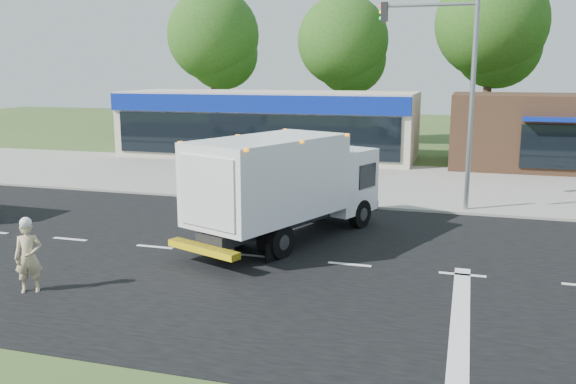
# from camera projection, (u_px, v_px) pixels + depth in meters

# --- Properties ---
(ground) EXTENTS (120.00, 120.00, 0.00)m
(ground) POSITION_uv_depth(u_px,v_px,m) (350.00, 265.00, 16.80)
(ground) COLOR #385123
(ground) RESTS_ON ground
(road_asphalt) EXTENTS (60.00, 14.00, 0.02)m
(road_asphalt) POSITION_uv_depth(u_px,v_px,m) (350.00, 265.00, 16.80)
(road_asphalt) COLOR black
(road_asphalt) RESTS_ON ground
(sidewalk) EXTENTS (60.00, 2.40, 0.12)m
(sidewalk) POSITION_uv_depth(u_px,v_px,m) (388.00, 202.00, 24.50)
(sidewalk) COLOR gray
(sidewalk) RESTS_ON ground
(parking_apron) EXTENTS (60.00, 9.00, 0.02)m
(parking_apron) POSITION_uv_depth(u_px,v_px,m) (403.00, 179.00, 29.96)
(parking_apron) COLOR gray
(parking_apron) RESTS_ON ground
(lane_markings) EXTENTS (55.20, 7.00, 0.01)m
(lane_markings) POSITION_uv_depth(u_px,v_px,m) (393.00, 285.00, 15.15)
(lane_markings) COLOR silver
(lane_markings) RESTS_ON road_asphalt
(ems_box_truck) EXTENTS (4.95, 7.85, 3.34)m
(ems_box_truck) POSITION_uv_depth(u_px,v_px,m) (286.00, 181.00, 18.84)
(ems_box_truck) COLOR black
(ems_box_truck) RESTS_ON ground
(emergency_worker) EXTENTS (0.76, 0.68, 1.87)m
(emergency_worker) POSITION_uv_depth(u_px,v_px,m) (28.00, 256.00, 14.59)
(emergency_worker) COLOR tan
(emergency_worker) RESTS_ON ground
(retail_strip_mall) EXTENTS (18.00, 6.20, 4.00)m
(retail_strip_mall) POSITION_uv_depth(u_px,v_px,m) (268.00, 124.00, 37.65)
(retail_strip_mall) COLOR #BEB59E
(retail_strip_mall) RESTS_ON ground
(brown_storefront) EXTENTS (10.00, 6.70, 4.00)m
(brown_storefront) POSITION_uv_depth(u_px,v_px,m) (546.00, 131.00, 33.24)
(brown_storefront) COLOR #382316
(brown_storefront) RESTS_ON ground
(traffic_signal_pole) EXTENTS (3.51, 0.25, 8.00)m
(traffic_signal_pole) POSITION_uv_depth(u_px,v_px,m) (455.00, 80.00, 22.32)
(traffic_signal_pole) COLOR gray
(traffic_signal_pole) RESTS_ON ground
(background_trees) EXTENTS (36.77, 7.39, 12.10)m
(background_trees) POSITION_uv_depth(u_px,v_px,m) (417.00, 39.00, 42.06)
(background_trees) COLOR #332114
(background_trees) RESTS_ON ground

